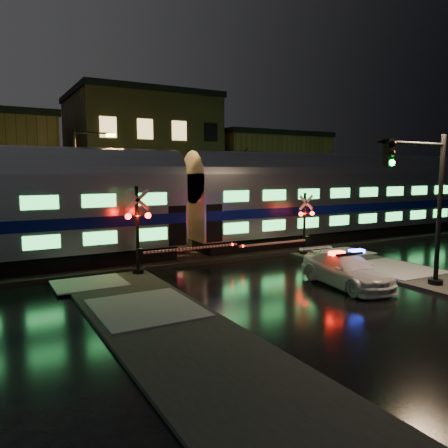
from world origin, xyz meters
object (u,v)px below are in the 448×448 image
at_px(streetlight, 80,183).
at_px(traffic_light, 425,208).
at_px(police_car, 346,270).
at_px(crossing_signal_right, 300,231).
at_px(crossing_signal_left, 145,239).

bearing_deg(streetlight, traffic_light, -54.29).
relative_size(police_car, crossing_signal_right, 0.96).
relative_size(crossing_signal_left, traffic_light, 0.93).
xyz_separation_m(police_car, crossing_signal_left, (-6.91, 6.24, 1.06)).
xyz_separation_m(crossing_signal_right, traffic_light, (-0.28, -8.27, 1.93)).
relative_size(traffic_light, streetlight, 0.88).
height_order(crossing_signal_right, traffic_light, traffic_light).
bearing_deg(streetlight, crossing_signal_left, -76.67).
bearing_deg(crossing_signal_left, police_car, -42.08).
xyz_separation_m(crossing_signal_left, streetlight, (-1.59, 6.69, 2.50)).
distance_m(crossing_signal_right, streetlight, 13.20).
height_order(traffic_light, streetlight, streetlight).
bearing_deg(streetlight, crossing_signal_right, -31.26).
distance_m(crossing_signal_right, crossing_signal_left, 9.46).
relative_size(crossing_signal_left, streetlight, 0.82).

